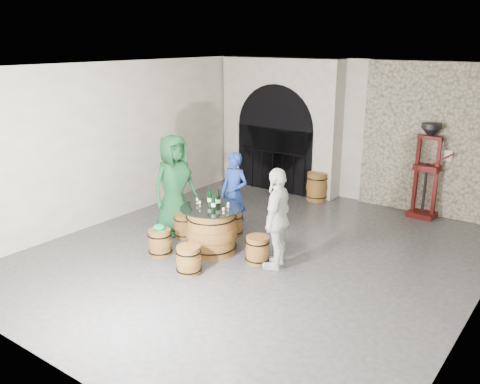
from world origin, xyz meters
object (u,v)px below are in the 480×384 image
Objects in this scene: barrel_stool_far at (232,223)px; person_green at (174,184)px; wine_bottle_left at (210,198)px; corking_press at (428,164)px; wine_bottle_right at (218,199)px; barrel_table at (212,230)px; barrel_stool_right at (258,250)px; barrel_stool_left at (185,225)px; barrel_stool_near_right at (189,260)px; wine_bottle_center at (213,203)px; person_white at (277,219)px; person_blue at (234,194)px; barrel_stool_near_left at (160,242)px; side_barrel at (317,187)px.

person_green is (-0.98, -0.53, 0.73)m from barrel_stool_far.
corking_press is (2.53, 3.99, 0.19)m from wine_bottle_left.
barrel_stool_far is 1.42× the size of wine_bottle_right.
barrel_stool_right is at bearing 7.59° from barrel_table.
barrel_stool_near_right is at bearing -45.61° from barrel_stool_left.
wine_bottle_center is at bearing -114.85° from corking_press.
barrel_stool_near_right is (0.45, -1.75, 0.00)m from barrel_stool_far.
person_white reaches higher than wine_bottle_center.
person_green is 1.21× the size of person_blue.
person_white is (1.90, 0.78, 0.62)m from barrel_stool_near_left.
wine_bottle_left reaches higher than barrel_table.
barrel_stool_far is (0.66, 0.62, 0.00)m from barrel_stool_left.
person_green reaches higher than barrel_stool_left.
corking_press is (2.66, 3.10, 0.36)m from person_blue.
person_blue is at bearing 103.54° from barrel_table.
barrel_stool_left is 1.07m from wine_bottle_left.
barrel_stool_near_right is 1.26m from wine_bottle_left.
barrel_stool_left is 1.77m from barrel_stool_right.
barrel_stool_far is at bearing -95.37° from side_barrel.
corking_press is at bearing 49.00° from person_blue.
person_green reaches higher than wine_bottle_center.
person_green is 5.20m from corking_press.
barrel_stool_far is at bearing -76.78° from person_blue.
corking_press is (3.08, 4.70, 0.93)m from barrel_stool_near_left.
barrel_stool_far is 0.23× the size of corking_press.
corking_press reaches higher than barrel_stool_near_left.
person_green is 1.28m from wine_bottle_right.
wine_bottle_right is (0.72, 0.73, 0.73)m from barrel_stool_near_left.
wine_bottle_left is at bearing -12.07° from barrel_stool_left.
person_green is at bearing 161.41° from wine_bottle_center.
wine_bottle_center is at bearing -164.67° from barrel_stool_right.
person_white reaches higher than barrel_stool_near_left.
barrel_stool_right is 0.23× the size of corking_press.
barrel_table is 0.92m from barrel_stool_right.
barrel_stool_right is at bearing -77.20° from side_barrel.
barrel_table is at bearing -116.72° from corking_press.
corking_press is at bearing 66.18° from barrel_stool_near_right.
barrel_stool_right is at bearing -107.10° from corking_press.
barrel_table is 1.64× the size of side_barrel.
person_green is at bearing -151.76° from barrel_stool_far.
barrel_stool_near_left is at bearing -106.62° from barrel_stool_far.
corking_press reaches higher than wine_bottle_center.
person_blue is at bearing 103.54° from barrel_stool_far.
corking_press reaches higher than side_barrel.
person_blue reaches higher than barrel_stool_left.
barrel_stool_near_right is 1.24m from wine_bottle_right.
person_white reaches higher than wine_bottle_left.
wine_bottle_right is 4.62m from corking_press.
person_green is 2.45m from person_white.
barrel_table is at bearing 143.95° from wine_bottle_center.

